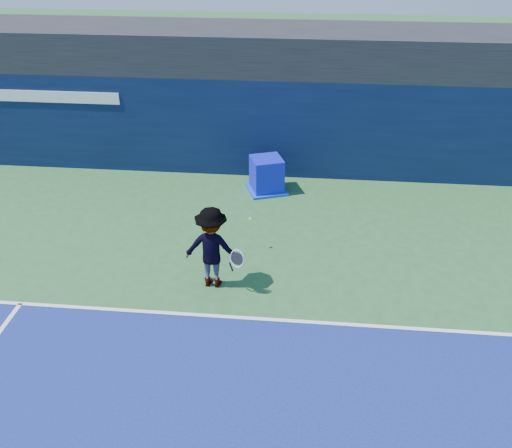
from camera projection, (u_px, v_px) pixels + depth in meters
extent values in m
plane|color=#285A2D|center=(233.00, 437.00, 9.18)|extent=(80.00, 80.00, 0.00)
cube|color=white|center=(252.00, 318.00, 11.77)|extent=(24.00, 0.10, 0.01)
cube|color=black|center=(281.00, 49.00, 17.35)|extent=(36.00, 3.00, 1.20)
cube|color=#091535|center=(278.00, 125.00, 17.52)|extent=(36.00, 1.00, 3.00)
cube|color=white|center=(47.00, 97.00, 17.26)|extent=(4.50, 0.04, 0.35)
cube|color=#0D12C1|center=(267.00, 175.00, 16.74)|extent=(1.10, 1.10, 1.03)
cube|color=#0D35BC|center=(266.00, 189.00, 16.97)|extent=(1.38, 1.38, 0.07)
imported|color=silver|center=(212.00, 248.00, 12.39)|extent=(1.29, 0.80, 1.91)
cylinder|color=black|center=(231.00, 267.00, 12.28)|extent=(0.09, 0.17, 0.30)
torus|color=silver|center=(237.00, 259.00, 12.10)|extent=(0.35, 0.20, 0.34)
cylinder|color=black|center=(237.00, 259.00, 12.10)|extent=(0.29, 0.15, 0.29)
sphere|color=#C4F31B|center=(250.00, 219.00, 13.72)|extent=(0.07, 0.07, 0.07)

